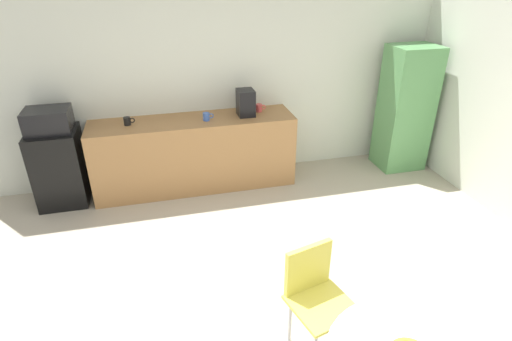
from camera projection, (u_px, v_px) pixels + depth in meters
wall_back at (210, 78)px, 5.15m from camera, size 6.00×0.10×2.60m
counter_block at (195, 153)px, 5.17m from camera, size 2.47×0.60×0.90m
mini_fridge at (60, 167)px, 4.83m from camera, size 0.54×0.54×0.91m
microwave at (48, 120)px, 4.56m from camera, size 0.48×0.38×0.26m
locker_cabinet at (405, 109)px, 5.53m from camera, size 0.60×0.50×1.66m
chair_yellow at (315, 288)px, 2.97m from camera, size 0.51×0.51×0.83m
mug_white at (259, 108)px, 5.21m from camera, size 0.13×0.08×0.09m
mug_green at (207, 117)px, 4.92m from camera, size 0.13×0.08×0.09m
mug_red at (127, 121)px, 4.79m from camera, size 0.13×0.08×0.09m
coffee_maker at (246, 103)px, 5.04m from camera, size 0.20×0.24×0.32m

